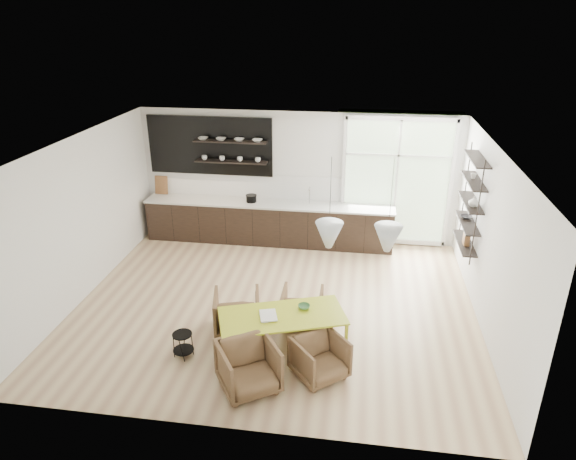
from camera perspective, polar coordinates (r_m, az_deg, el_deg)
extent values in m
cube|color=#D6BA8B|center=(9.31, -1.42, -8.30)|extent=(7.00, 6.00, 0.01)
cube|color=white|center=(11.42, 1.06, 5.88)|extent=(7.00, 0.02, 2.90)
cube|color=white|center=(9.82, -22.08, 1.13)|extent=(0.02, 6.00, 2.90)
cube|color=white|center=(8.78, 21.62, -1.38)|extent=(0.02, 6.00, 2.90)
cube|color=white|center=(8.16, -1.62, 9.32)|extent=(7.00, 6.00, 0.01)
cube|color=#B2D1A5|center=(11.33, 11.94, 5.23)|extent=(2.20, 0.02, 2.70)
cube|color=silver|center=(11.30, 11.94, 5.18)|extent=(2.30, 0.08, 2.80)
cone|color=silver|center=(7.99, 4.58, -0.55)|extent=(0.44, 0.44, 0.42)
cone|color=silver|center=(8.00, 11.03, -0.92)|extent=(0.44, 0.44, 0.42)
cylinder|color=black|center=(7.70, 4.77, 4.93)|extent=(0.01, 0.01, 0.89)
cylinder|color=black|center=(7.71, 11.48, 4.54)|extent=(0.01, 0.01, 0.89)
cube|color=black|center=(11.54, -2.15, 0.77)|extent=(5.50, 0.65, 0.90)
cube|color=silver|center=(11.36, -2.18, 2.96)|extent=(5.54, 0.69, 0.04)
cube|color=white|center=(11.57, -1.91, 4.81)|extent=(5.50, 0.02, 0.55)
cube|color=black|center=(11.60, -8.66, 9.24)|extent=(2.80, 0.06, 1.30)
cube|color=black|center=(11.30, -6.44, 9.77)|extent=(1.60, 0.28, 0.03)
cube|color=black|center=(11.41, -6.34, 7.57)|extent=(1.60, 0.28, 0.03)
cube|color=#915E31|center=(12.20, -13.90, 4.88)|extent=(0.30, 0.10, 0.42)
cylinder|color=silver|center=(11.27, 2.41, 3.85)|extent=(0.02, 0.02, 0.40)
imported|color=white|center=(11.46, -9.40, 10.00)|extent=(0.22, 0.22, 0.05)
imported|color=white|center=(11.34, -7.45, 9.99)|extent=(0.22, 0.22, 0.05)
imported|color=white|center=(11.24, -5.45, 9.96)|extent=(0.22, 0.22, 0.05)
imported|color=white|center=(11.16, -3.43, 9.91)|extent=(0.22, 0.22, 0.05)
imported|color=white|center=(11.56, -9.27, 7.94)|extent=(0.12, 0.12, 0.10)
imported|color=white|center=(11.45, -7.34, 7.90)|extent=(0.12, 0.12, 0.10)
imported|color=white|center=(11.35, -5.37, 7.85)|extent=(0.12, 0.12, 0.10)
imported|color=white|center=(11.26, -3.37, 7.80)|extent=(0.12, 0.12, 0.10)
cylinder|color=black|center=(11.41, -4.10, 3.47)|extent=(0.23, 0.23, 0.14)
cube|color=black|center=(9.20, 20.26, 1.63)|extent=(0.02, 0.02, 1.90)
cube|color=black|center=(10.30, 19.08, 4.08)|extent=(0.02, 0.02, 1.90)
cube|color=black|center=(10.04, 19.03, -1.35)|extent=(0.26, 1.20, 0.02)
cube|color=black|center=(9.89, 19.33, 0.75)|extent=(0.26, 1.20, 0.02)
cube|color=black|center=(9.75, 19.64, 2.92)|extent=(0.26, 1.20, 0.02)
cube|color=black|center=(9.62, 19.96, 5.15)|extent=(0.26, 1.20, 0.03)
cube|color=black|center=(9.52, 20.28, 7.43)|extent=(0.26, 1.20, 0.03)
imported|color=white|center=(9.48, 19.98, 3.01)|extent=(0.18, 0.18, 0.19)
imported|color=#333338|center=(10.05, 19.17, 1.39)|extent=(0.22, 0.22, 0.05)
imported|color=white|center=(9.70, 19.90, 5.66)|extent=(0.10, 0.10, 0.09)
cube|color=#915E31|center=(9.90, 19.22, -0.90)|extent=(0.10, 0.18, 0.24)
cube|color=#ADB820|center=(7.76, -0.66, -9.52)|extent=(2.04, 1.42, 0.03)
cube|color=#ADB820|center=(7.56, -6.94, -13.86)|extent=(0.05, 0.05, 0.65)
cube|color=#ADB820|center=(8.18, -7.40, -10.70)|extent=(0.05, 0.05, 0.65)
cube|color=#ADB820|center=(7.84, 6.45, -12.33)|extent=(0.05, 0.05, 0.65)
cube|color=#ADB820|center=(8.43, 4.91, -9.42)|extent=(0.05, 0.05, 0.65)
imported|color=brown|center=(8.50, -5.68, -9.05)|extent=(0.87, 0.89, 0.68)
imported|color=brown|center=(8.64, 1.57, -8.59)|extent=(0.67, 0.69, 0.62)
imported|color=brown|center=(7.32, -4.40, -14.93)|extent=(1.05, 1.06, 0.71)
imported|color=brown|center=(7.54, 3.54, -13.96)|extent=(0.96, 0.96, 0.63)
cylinder|color=black|center=(8.01, -11.69, -11.29)|extent=(0.30, 0.30, 0.02)
cylinder|color=black|center=(8.17, -11.53, -12.91)|extent=(0.32, 0.32, 0.01)
cylinder|color=black|center=(8.10, -10.57, -12.44)|extent=(0.01, 0.01, 0.39)
cylinder|color=black|center=(8.23, -11.44, -11.86)|extent=(0.01, 0.01, 0.39)
cylinder|color=black|center=(8.14, -12.58, -12.42)|extent=(0.01, 0.01, 0.39)
cylinder|color=black|center=(8.01, -11.71, -13.02)|extent=(0.01, 0.01, 0.39)
imported|color=white|center=(7.71, -3.13, -9.56)|extent=(0.33, 0.39, 0.03)
imported|color=#427644|center=(7.90, 1.80, -8.52)|extent=(0.20, 0.20, 0.06)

